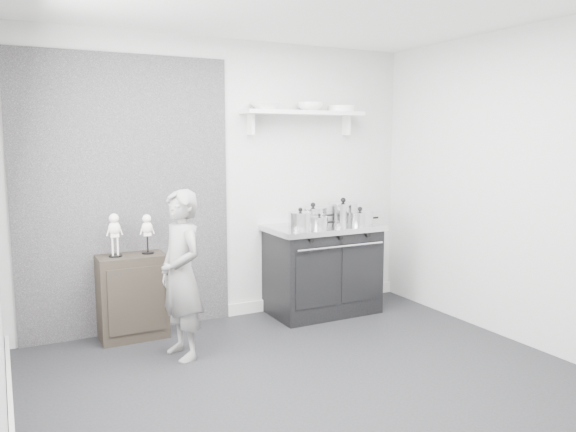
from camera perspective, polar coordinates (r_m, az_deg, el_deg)
The scene contains 16 objects.
ground at distance 4.23m, azimuth 3.09°, elevation -16.79°, with size 4.00×4.00×0.00m, color black.
room_shell at distance 3.93m, azimuth 1.04°, elevation 6.03°, with size 4.02×3.62×2.71m.
wall_shelf at distance 5.70m, azimuth 1.62°, elevation 10.33°, with size 1.30×0.26×0.24m.
stove at distance 5.73m, azimuth 3.52°, elevation -5.35°, with size 1.12×0.70×0.90m.
side_cabinet at distance 5.21m, azimuth -15.52°, elevation -7.90°, with size 0.58×0.34×0.75m, color black.
child at distance 4.59m, azimuth -10.79°, elevation -5.88°, with size 0.50×0.33×1.37m, color slate.
pot_front_left at distance 5.43m, azimuth 1.27°, elevation -0.41°, with size 0.33×0.24×0.20m.
pot_back_left at distance 5.69m, azimuth 2.55°, elevation 0.04°, with size 0.37×0.29×0.22m.
pot_back_right at distance 5.86m, azimuth 5.61°, elevation 0.39°, with size 0.40×0.31×0.26m.
pot_front_right at distance 5.68m, azimuth 7.31°, elevation -0.21°, with size 0.36×0.27×0.18m.
pot_front_center at distance 5.45m, azimuth 3.20°, elevation -0.64°, with size 0.26×0.17×0.14m.
skeleton_full at distance 5.06m, azimuth -17.21°, elevation -1.55°, with size 0.12×0.08×0.43m, color white, non-canonical shape.
skeleton_torso at distance 5.11m, azimuth -14.12°, elevation -1.50°, with size 0.11×0.07×0.40m, color white, non-canonical shape.
bowl_large at distance 5.51m, azimuth -2.32°, elevation 11.10°, with size 0.28×0.28×0.07m, color white.
bowl_small at distance 5.74m, azimuth 2.30°, elevation 11.04°, with size 0.26×0.26×0.08m, color white.
plate_stack at distance 5.93m, azimuth 5.46°, elevation 10.80°, with size 0.28×0.28×0.06m, color white.
Camera 1 is at (-1.96, -3.31, 1.77)m, focal length 35.00 mm.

